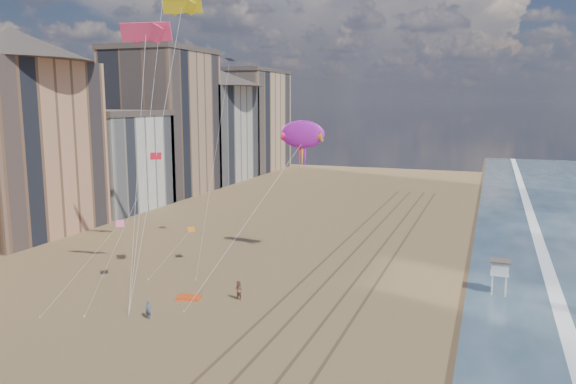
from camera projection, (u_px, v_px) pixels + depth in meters
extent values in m
plane|color=#42301E|center=(507.00, 266.00, 63.56)|extent=(260.00, 260.00, 0.00)
plane|color=white|center=(548.00, 270.00, 62.14)|extent=(260.00, 260.00, 0.00)
cube|color=brown|center=(311.00, 273.00, 61.12)|extent=(0.28, 120.00, 0.01)
cube|color=brown|center=(332.00, 275.00, 60.31)|extent=(0.28, 120.00, 0.01)
cube|color=brown|center=(358.00, 278.00, 59.36)|extent=(0.28, 120.00, 0.01)
cube|color=brown|center=(378.00, 280.00, 58.62)|extent=(0.28, 120.00, 0.01)
cube|color=tan|center=(17.00, 149.00, 77.89)|extent=(15.00, 20.00, 24.00)
cone|color=#473D38|center=(8.00, 44.00, 75.62)|extent=(31.11, 31.11, 4.40)
cube|color=silver|center=(112.00, 163.00, 96.91)|extent=(14.00, 18.00, 16.00)
cube|color=#473D38|center=(110.00, 113.00, 95.55)|extent=(14.28, 18.36, 1.00)
cube|color=tan|center=(163.00, 124.00, 112.98)|extent=(16.00, 20.00, 28.00)
cube|color=#473D38|center=(160.00, 50.00, 110.66)|extent=(16.32, 20.40, 1.00)
cube|color=#BCB2A3|center=(212.00, 134.00, 131.84)|extent=(15.00, 22.00, 22.00)
cone|color=#473D38|center=(211.00, 76.00, 129.73)|extent=(34.22, 34.22, 4.40)
cube|color=tan|center=(248.00, 122.00, 152.09)|extent=(16.00, 24.00, 26.00)
cube|color=#473D38|center=(248.00, 71.00, 149.94)|extent=(16.32, 24.48, 1.00)
cylinder|color=silver|center=(492.00, 286.00, 54.05)|extent=(0.12, 0.12, 1.87)
cylinder|color=silver|center=(506.00, 287.00, 53.63)|extent=(0.12, 0.12, 1.87)
cylinder|color=silver|center=(492.00, 282.00, 55.21)|extent=(0.12, 0.12, 1.87)
cylinder|color=silver|center=(506.00, 283.00, 54.79)|extent=(0.12, 0.12, 1.87)
cube|color=silver|center=(500.00, 274.00, 54.24)|extent=(1.66, 1.66, 0.12)
cube|color=silver|center=(500.00, 267.00, 54.14)|extent=(1.56, 1.56, 1.14)
cube|color=#473D38|center=(500.00, 261.00, 54.04)|extent=(1.87, 1.87, 0.10)
cube|color=#F44A14|center=(189.00, 298.00, 53.13)|extent=(2.35, 1.72, 0.24)
ellipsoid|color=#B01BB4|center=(302.00, 134.00, 62.74)|extent=(4.84, 0.91, 2.87)
cone|color=#EC1648|center=(288.00, 136.00, 63.36)|extent=(1.30, 1.08, 1.08)
cone|color=yellow|center=(317.00, 136.00, 62.19)|extent=(1.30, 1.08, 1.08)
cylinder|color=silver|center=(250.00, 218.00, 56.33)|extent=(0.03, 0.03, 23.46)
imported|color=slate|center=(149.00, 310.00, 48.04)|extent=(0.65, 0.44, 1.71)
imported|color=#94604B|center=(239.00, 291.00, 52.59)|extent=(1.11, 0.99, 1.88)
cube|color=yellow|center=(182.00, 6.00, 64.54)|extent=(4.73, 1.58, 1.62)
cube|color=#F03564|center=(146.00, 32.00, 48.06)|extent=(4.61, 1.55, 1.58)
plane|color=orange|center=(191.00, 229.00, 64.28)|extent=(1.42, 1.40, 0.39)
plane|color=#FA6191|center=(120.00, 224.00, 55.74)|extent=(1.38, 1.34, 0.54)
plane|color=red|center=(156.00, 156.00, 55.91)|extent=(1.87, 1.83, 0.58)
plane|color=black|center=(230.00, 60.00, 62.78)|extent=(1.54, 1.56, 0.41)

